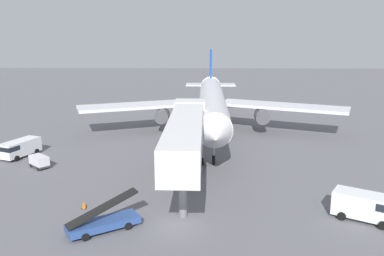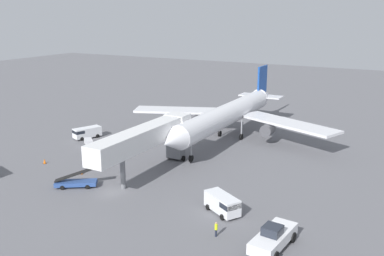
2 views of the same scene
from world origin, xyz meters
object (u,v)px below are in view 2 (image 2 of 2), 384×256
service_van_far_right (223,203)px  safety_cone_alpha (45,161)px  baggage_cart_near_right (89,143)px  pushback_tug (273,238)px  belt_loader_truck (76,182)px  airplane_at_gate (230,114)px  service_van_outer_left (86,132)px  safety_cone_bravo (82,172)px  jet_bridge (149,137)px  ground_crew_worker_foreground (216,229)px

service_van_far_right → safety_cone_alpha: 31.85m
service_van_far_right → safety_cone_alpha: service_van_far_right is taller
baggage_cart_near_right → pushback_tug: bearing=-23.6°
baggage_cart_near_right → belt_loader_truck: bearing=-53.8°
safety_cone_alpha → belt_loader_truck: bearing=-23.4°
airplane_at_gate → safety_cone_alpha: airplane_at_gate is taller
safety_cone_alpha → airplane_at_gate: bearing=52.9°
service_van_outer_left → baggage_cart_near_right: bearing=-44.7°
baggage_cart_near_right → airplane_at_gate: bearing=39.9°
service_van_outer_left → safety_cone_bravo: 19.03m
baggage_cart_near_right → service_van_far_right: bearing=-21.5°
jet_bridge → belt_loader_truck: jet_bridge is taller
service_van_outer_left → jet_bridge: bearing=-25.3°
service_van_far_right → safety_cone_bravo: bearing=175.8°
safety_cone_bravo → baggage_cart_near_right: bearing=127.2°
pushback_tug → baggage_cart_near_right: (-39.19, 17.12, -0.42)m
airplane_at_gate → belt_loader_truck: airplane_at_gate is taller
airplane_at_gate → baggage_cart_near_right: size_ratio=16.60×
safety_cone_bravo → service_van_outer_left: bearing=129.6°
belt_loader_truck → safety_cone_bravo: size_ratio=8.66×
jet_bridge → ground_crew_worker_foreground: jet_bridge is taller
safety_cone_alpha → service_van_outer_left: bearing=105.3°
belt_loader_truck → baggage_cart_near_right: 18.19m
airplane_at_gate → safety_cone_bravo: (-11.64, -27.15, -4.52)m
safety_cone_alpha → baggage_cart_near_right: bearing=88.8°
service_van_outer_left → baggage_cart_near_right: (4.02, -3.98, -0.40)m
jet_bridge → belt_loader_truck: 11.73m
jet_bridge → baggage_cart_near_right: jet_bridge is taller
service_van_outer_left → airplane_at_gate: bearing=27.8°
pushback_tug → safety_cone_bravo: 31.76m
belt_loader_truck → service_van_far_right: 20.91m
pushback_tug → service_van_far_right: pushback_tug is taller
pushback_tug → safety_cone_bravo: bearing=168.3°
baggage_cart_near_right → ground_crew_worker_foreground: bearing=-28.1°
pushback_tug → service_van_far_right: bearing=148.3°
belt_loader_truck → safety_cone_bravo: bearing=123.5°
jet_bridge → safety_cone_bravo: (-8.70, -4.80, -5.27)m
pushback_tug → safety_cone_alpha: (-39.39, 7.19, -0.81)m
service_van_far_right → safety_cone_alpha: (-31.74, 2.47, -0.89)m
airplane_at_gate → ground_crew_worker_foreground: airplane_at_gate is taller
pushback_tug → service_van_outer_left: size_ratio=1.28×
pushback_tug → safety_cone_alpha: 40.05m
airplane_at_gate → safety_cone_bravo: airplane_at_gate is taller
airplane_at_gate → belt_loader_truck: (-8.99, -31.15, -4.10)m
airplane_at_gate → safety_cone_alpha: (-19.95, -26.42, -4.46)m
service_van_outer_left → ground_crew_worker_foreground: bearing=-30.2°
belt_loader_truck → ground_crew_worker_foreground: bearing=-7.7°
baggage_cart_near_right → safety_cone_bravo: (8.10, -10.67, -0.45)m
pushback_tug → belt_loader_truck: size_ratio=1.26×
safety_cone_bravo → service_van_far_right: bearing=-4.2°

